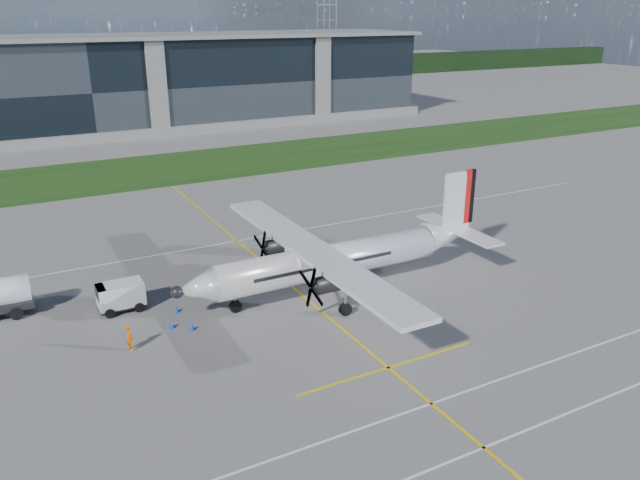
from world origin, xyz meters
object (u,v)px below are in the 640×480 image
object	(u,v)px
ground_crew_person	(129,336)
safety_cone_nose_port	(192,327)
pylon_east	(327,25)
baggage_tug	(121,297)
safety_cone_nose_stbd	(177,309)
safety_cone_stbdwing	(255,238)
turboprop_aircraft	(340,240)
safety_cone_fwd	(172,324)

from	to	relation	value
ground_crew_person	safety_cone_nose_port	world-z (taller)	ground_crew_person
pylon_east	baggage_tug	size ratio (longest dim) A/B	9.16
pylon_east	safety_cone_nose_stbd	world-z (taller)	pylon_east
safety_cone_nose_port	safety_cone_stbdwing	xyz separation A→B (m)	(10.06, 13.48, 0.00)
safety_cone_nose_stbd	turboprop_aircraft	bearing A→B (deg)	-9.41
ground_crew_person	safety_cone_fwd	distance (m)	3.50
safety_cone_fwd	safety_cone_nose_port	bearing A→B (deg)	-41.58
baggage_tug	safety_cone_nose_port	distance (m)	6.19
ground_crew_person	safety_cone_stbdwing	xyz separation A→B (m)	(14.13, 14.16, -0.75)
turboprop_aircraft	safety_cone_nose_port	bearing A→B (deg)	-174.85
pylon_east	safety_cone_stbdwing	distance (m)	155.97
turboprop_aircraft	safety_cone_stbdwing	bearing A→B (deg)	97.24
pylon_east	safety_cone_nose_port	bearing A→B (deg)	-121.80
turboprop_aircraft	safety_cone_nose_stbd	size ratio (longest dim) A/B	51.19
safety_cone_stbdwing	turboprop_aircraft	bearing A→B (deg)	-82.76
baggage_tug	safety_cone_fwd	size ratio (longest dim) A/B	6.55
turboprop_aircraft	ground_crew_person	xyz separation A→B (m)	(-15.71, -1.73, -2.84)
turboprop_aircraft	safety_cone_fwd	size ratio (longest dim) A/B	51.19
pylon_east	safety_cone_nose_port	distance (m)	172.65
ground_crew_person	safety_cone_nose_stbd	distance (m)	5.44
pylon_east	safety_cone_stbdwing	bearing A→B (deg)	-121.26
ground_crew_person	safety_cone_fwd	xyz separation A→B (m)	(3.02, 1.61, -0.75)
safety_cone_nose_port	safety_cone_fwd	bearing A→B (deg)	138.42
safety_cone_fwd	pylon_east	bearing A→B (deg)	57.74
safety_cone_stbdwing	baggage_tug	bearing A→B (deg)	-148.20
turboprop_aircraft	pylon_east	bearing A→B (deg)	61.44
pylon_east	turboprop_aircraft	world-z (taller)	pylon_east
pylon_east	turboprop_aircraft	size ratio (longest dim) A/B	1.17
safety_cone_nose_stbd	safety_cone_fwd	size ratio (longest dim) A/B	1.00
turboprop_aircraft	safety_cone_nose_port	xyz separation A→B (m)	(-11.64, -1.05, -3.59)
safety_cone_nose_port	safety_cone_fwd	distance (m)	1.40
ground_crew_person	safety_cone_nose_port	xyz separation A→B (m)	(4.07, 0.68, -0.75)
safety_cone_fwd	safety_cone_stbdwing	size ratio (longest dim) A/B	1.00
turboprop_aircraft	safety_cone_fwd	bearing A→B (deg)	-179.45
safety_cone_fwd	safety_cone_stbdwing	world-z (taller)	same
baggage_tug	ground_crew_person	world-z (taller)	ground_crew_person
pylon_east	ground_crew_person	xyz separation A→B (m)	(-94.70, -146.88, -14.00)
safety_cone_nose_port	safety_cone_stbdwing	world-z (taller)	same
pylon_east	safety_cone_fwd	xyz separation A→B (m)	(-91.68, -145.27, -14.75)
turboprop_aircraft	ground_crew_person	size ratio (longest dim) A/B	12.82
safety_cone_nose_port	ground_crew_person	bearing A→B (deg)	-170.46
turboprop_aircraft	safety_cone_stbdwing	world-z (taller)	turboprop_aircraft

